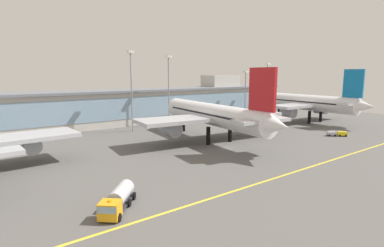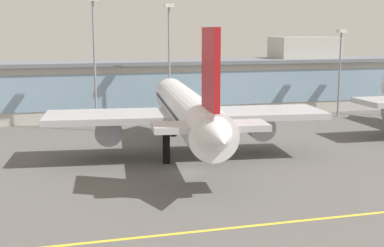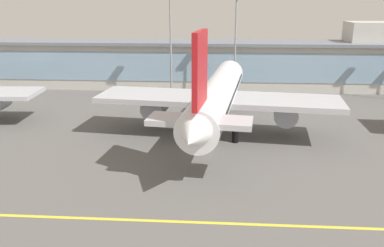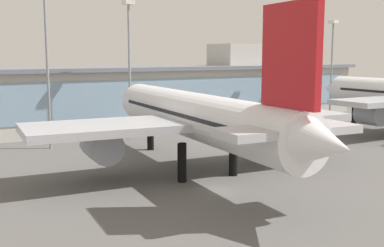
% 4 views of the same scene
% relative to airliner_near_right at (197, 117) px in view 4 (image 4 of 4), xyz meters
% --- Properties ---
extents(ground_plane, '(208.00, 208.00, 0.00)m').
position_rel_airliner_near_right_xyz_m(ground_plane, '(-2.07, -8.40, -7.34)').
color(ground_plane, '#5B5956').
extents(terminal_building, '(151.57, 14.00, 18.04)m').
position_rel_airliner_near_right_xyz_m(terminal_building, '(-0.31, 42.25, -0.51)').
color(terminal_building, beige).
rests_on(terminal_building, ground).
extents(airliner_near_right, '(44.07, 54.44, 20.06)m').
position_rel_airliner_near_right_xyz_m(airliner_near_right, '(0.00, 0.00, 0.00)').
color(airliner_near_right, black).
rests_on(airliner_near_right, ground).
extents(apron_light_mast_west, '(1.80, 1.80, 25.93)m').
position_rel_airliner_near_right_xyz_m(apron_light_mast_west, '(-11.51, 26.91, 9.39)').
color(apron_light_mast_west, gray).
rests_on(apron_light_mast_west, ground).
extents(apron_light_mast_centre, '(1.80, 1.80, 25.00)m').
position_rel_airliner_near_right_xyz_m(apron_light_mast_centre, '(3.90, 28.87, 8.87)').
color(apron_light_mast_centre, gray).
rests_on(apron_light_mast_centre, ground).
extents(apron_light_mast_east, '(1.80, 1.80, 23.46)m').
position_rel_airliner_near_right_xyz_m(apron_light_mast_east, '(56.24, 28.00, 8.02)').
color(apron_light_mast_east, gray).
rests_on(apron_light_mast_east, ground).
extents(apron_light_mast_far_east, '(1.80, 1.80, 19.88)m').
position_rel_airliner_near_right_xyz_m(apron_light_mast_far_east, '(44.04, 29.64, 6.02)').
color(apron_light_mast_far_east, gray).
rests_on(apron_light_mast_far_east, ground).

